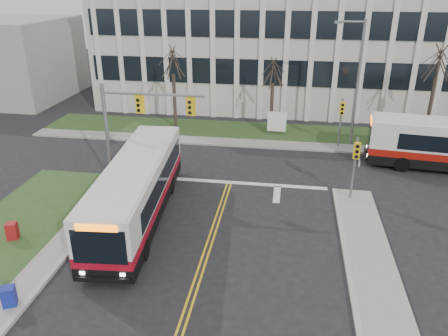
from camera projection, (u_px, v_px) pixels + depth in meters
The scene contains 16 objects.
ground at pixel (204, 259), 19.88m from camera, with size 120.00×120.00×0.00m, color black.
sidewalk_cross at pixel (308, 147), 32.92m from camera, with size 44.00×1.60×0.14m, color #9E9B93.
building_lawn at pixel (307, 135), 35.46m from camera, with size 44.00×5.00×0.12m, color #28451D.
office_building at pixel (309, 40), 43.95m from camera, with size 40.00×16.00×12.00m, color beige.
building_annex at pixel (7, 59), 45.46m from camera, with size 12.00×12.00×8.00m, color #9E9B93.
mast_arm_signal at pixel (132, 118), 25.45m from camera, with size 6.11×0.38×6.20m.
signal_pole_near at pixel (355, 160), 24.12m from camera, with size 0.34×0.39×3.80m.
signal_pole_far at pixel (341, 116), 31.82m from camera, with size 0.34×0.39×3.80m.
streetlight at pixel (356, 77), 31.36m from camera, with size 2.15×0.25×9.20m.
directory_sign at pixel (277, 122), 34.91m from camera, with size 1.50×0.12×2.00m.
tree_left at pixel (173, 63), 34.81m from camera, with size 1.80×1.80×7.70m.
tree_mid at pixel (273, 74), 34.13m from camera, with size 1.80×1.80×6.82m.
tree_right at pixel (438, 65), 31.87m from camera, with size 1.80×1.80×8.25m.
bus_main at pixel (138, 191), 22.74m from camera, with size 2.56×11.82×3.15m, color silver, non-canonical shape.
newspaper_box_blue at pixel (9, 298), 16.77m from camera, with size 0.50×0.45×0.95m, color navy.
newspaper_box_red at pixel (12, 232), 21.11m from camera, with size 0.50×0.45×0.95m, color maroon.
Camera 1 is at (3.41, -16.23, 11.76)m, focal length 35.00 mm.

